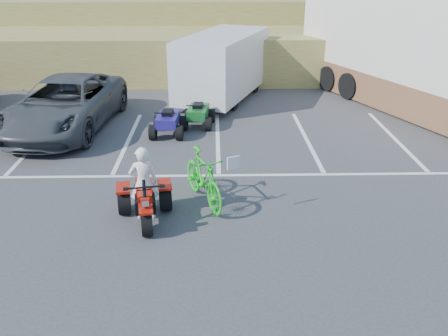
{
  "coord_description": "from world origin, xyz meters",
  "views": [
    {
      "loc": [
        -0.11,
        -8.49,
        5.05
      ],
      "look_at": [
        0.09,
        0.62,
        1.0
      ],
      "focal_mm": 38.0,
      "sensor_mm": 36.0,
      "label": 1
    }
  ],
  "objects_px": {
    "rider": "(144,183)",
    "grey_pickup": "(65,104)",
    "rv_motorhome": "(425,61)",
    "green_dirt_bike": "(203,178)",
    "cargo_trailer": "(223,64)",
    "quad_atv_blue": "(169,135)",
    "red_trike_atv": "(147,221)",
    "quad_atv_green": "(198,126)"
  },
  "relations": [
    {
      "from": "red_trike_atv",
      "to": "rv_motorhome",
      "type": "distance_m",
      "value": 11.87
    },
    {
      "from": "quad_atv_blue",
      "to": "quad_atv_green",
      "type": "bearing_deg",
      "value": 46.23
    },
    {
      "from": "rv_motorhome",
      "to": "quad_atv_green",
      "type": "distance_m",
      "value": 8.24
    },
    {
      "from": "cargo_trailer",
      "to": "grey_pickup",
      "type": "bearing_deg",
      "value": -124.23
    },
    {
      "from": "cargo_trailer",
      "to": "rider",
      "type": "bearing_deg",
      "value": -79.65
    },
    {
      "from": "rider",
      "to": "green_dirt_bike",
      "type": "relative_size",
      "value": 0.79
    },
    {
      "from": "grey_pickup",
      "to": "rv_motorhome",
      "type": "relative_size",
      "value": 0.51
    },
    {
      "from": "green_dirt_bike",
      "to": "quad_atv_green",
      "type": "distance_m",
      "value": 5.36
    },
    {
      "from": "cargo_trailer",
      "to": "rv_motorhome",
      "type": "height_order",
      "value": "rv_motorhome"
    },
    {
      "from": "green_dirt_bike",
      "to": "quad_atv_green",
      "type": "xyz_separation_m",
      "value": [
        -0.26,
        5.32,
        -0.61
      ]
    },
    {
      "from": "grey_pickup",
      "to": "quad_atv_blue",
      "type": "xyz_separation_m",
      "value": [
        3.3,
        -0.69,
        -0.8
      ]
    },
    {
      "from": "rider",
      "to": "green_dirt_bike",
      "type": "height_order",
      "value": "rider"
    },
    {
      "from": "red_trike_atv",
      "to": "grey_pickup",
      "type": "xyz_separation_m",
      "value": [
        -3.29,
        5.99,
        0.8
      ]
    },
    {
      "from": "rider",
      "to": "quad_atv_blue",
      "type": "xyz_separation_m",
      "value": [
        0.04,
        5.15,
        -0.8
      ]
    },
    {
      "from": "grey_pickup",
      "to": "rv_motorhome",
      "type": "distance_m",
      "value": 12.26
    },
    {
      "from": "grey_pickup",
      "to": "quad_atv_green",
      "type": "height_order",
      "value": "grey_pickup"
    },
    {
      "from": "red_trike_atv",
      "to": "quad_atv_green",
      "type": "xyz_separation_m",
      "value": [
        0.92,
        6.13,
        0.0
      ]
    },
    {
      "from": "red_trike_atv",
      "to": "green_dirt_bike",
      "type": "distance_m",
      "value": 1.56
    },
    {
      "from": "rider",
      "to": "grey_pickup",
      "type": "xyz_separation_m",
      "value": [
        -3.26,
        5.84,
        0.0
      ]
    },
    {
      "from": "quad_atv_blue",
      "to": "rider",
      "type": "bearing_deg",
      "value": -86.95
    },
    {
      "from": "green_dirt_bike",
      "to": "cargo_trailer",
      "type": "bearing_deg",
      "value": 63.09
    },
    {
      "from": "red_trike_atv",
      "to": "rider",
      "type": "height_order",
      "value": "rider"
    },
    {
      "from": "green_dirt_bike",
      "to": "cargo_trailer",
      "type": "distance_m",
      "value": 8.71
    },
    {
      "from": "rider",
      "to": "rv_motorhome",
      "type": "bearing_deg",
      "value": -148.66
    },
    {
      "from": "green_dirt_bike",
      "to": "rider",
      "type": "bearing_deg",
      "value": -174.3
    },
    {
      "from": "grey_pickup",
      "to": "quad_atv_blue",
      "type": "relative_size",
      "value": 4.28
    },
    {
      "from": "rider",
      "to": "quad_atv_blue",
      "type": "height_order",
      "value": "rider"
    },
    {
      "from": "cargo_trailer",
      "to": "quad_atv_blue",
      "type": "bearing_deg",
      "value": -91.76
    },
    {
      "from": "red_trike_atv",
      "to": "rv_motorhome",
      "type": "height_order",
      "value": "rv_motorhome"
    },
    {
      "from": "red_trike_atv",
      "to": "cargo_trailer",
      "type": "relative_size",
      "value": 0.27
    },
    {
      "from": "red_trike_atv",
      "to": "green_dirt_bike",
      "type": "height_order",
      "value": "green_dirt_bike"
    },
    {
      "from": "quad_atv_blue",
      "to": "quad_atv_green",
      "type": "height_order",
      "value": "quad_atv_blue"
    },
    {
      "from": "rv_motorhome",
      "to": "quad_atv_green",
      "type": "bearing_deg",
      "value": 168.73
    },
    {
      "from": "red_trike_atv",
      "to": "rider",
      "type": "distance_m",
      "value": 0.82
    },
    {
      "from": "red_trike_atv",
      "to": "green_dirt_bike",
      "type": "bearing_deg",
      "value": 24.78
    },
    {
      "from": "grey_pickup",
      "to": "cargo_trailer",
      "type": "xyz_separation_m",
      "value": [
        5.09,
        3.47,
        0.52
      ]
    },
    {
      "from": "rider",
      "to": "rv_motorhome",
      "type": "xyz_separation_m",
      "value": [
        8.83,
        7.62,
        0.94
      ]
    },
    {
      "from": "grey_pickup",
      "to": "quad_atv_blue",
      "type": "distance_m",
      "value": 3.47
    },
    {
      "from": "green_dirt_bike",
      "to": "quad_atv_blue",
      "type": "distance_m",
      "value": 4.68
    },
    {
      "from": "grey_pickup",
      "to": "rider",
      "type": "bearing_deg",
      "value": -54.86
    },
    {
      "from": "quad_atv_green",
      "to": "quad_atv_blue",
      "type": "bearing_deg",
      "value": -130.68
    },
    {
      "from": "rider",
      "to": "quad_atv_blue",
      "type": "bearing_deg",
      "value": -99.89
    }
  ]
}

